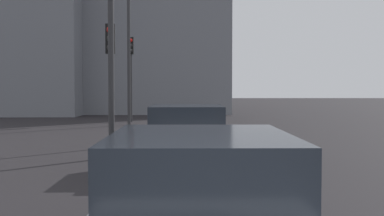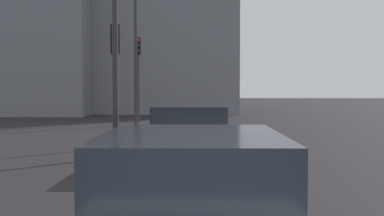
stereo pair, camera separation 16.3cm
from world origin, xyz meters
TOP-DOWN VIEW (x-y plane):
  - car_silver_lead at (9.49, 0.12)m, footprint 4.11×2.09m
  - car_white_second at (2.66, 0.01)m, footprint 4.65×2.00m
  - traffic_light_near_left at (24.29, 3.03)m, footprint 0.32×0.28m
  - traffic_light_near_right at (13.17, 2.42)m, footprint 0.32×0.29m
  - street_lamp_kerbside at (22.17, 2.90)m, footprint 0.56×0.36m
  - building_facade_left at (36.80, 2.00)m, footprint 12.14×9.87m
  - building_facade_center at (34.48, 10.00)m, footprint 12.37×6.17m

SIDE VIEW (x-z plane):
  - car_silver_lead at x=9.49m, z-range -0.02..1.42m
  - car_white_second at x=2.66m, z-range -0.02..1.43m
  - traffic_light_near_right at x=13.17m, z-range 0.83..4.60m
  - traffic_light_near_left at x=24.29m, z-range 0.97..5.45m
  - street_lamp_kerbside at x=22.17m, z-range 0.67..9.38m
  - building_facade_left at x=36.80m, z-range 0.00..11.67m
  - building_facade_center at x=34.48m, z-range 0.00..13.08m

